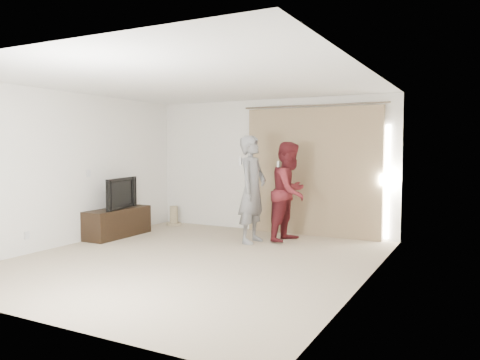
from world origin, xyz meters
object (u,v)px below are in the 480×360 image
object	(u,v)px
tv_console	(118,222)
person_woman	(290,192)
person_man	(252,189)
tv	(117,193)

from	to	relation	value
tv_console	person_woman	xyz separation A→B (m)	(2.99, 1.12, 0.62)
tv_console	person_man	size ratio (longest dim) A/B	0.73
tv_console	person_woman	distance (m)	3.25
tv	person_woman	xyz separation A→B (m)	(2.99, 1.12, 0.07)
tv_console	person_woman	size ratio (longest dim) A/B	0.78
tv	person_man	bearing A→B (deg)	-85.85
person_man	person_woman	bearing A→B (deg)	40.43
person_woman	tv	bearing A→B (deg)	-159.44
tv_console	person_man	distance (m)	2.64
tv	person_woman	size ratio (longest dim) A/B	0.57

